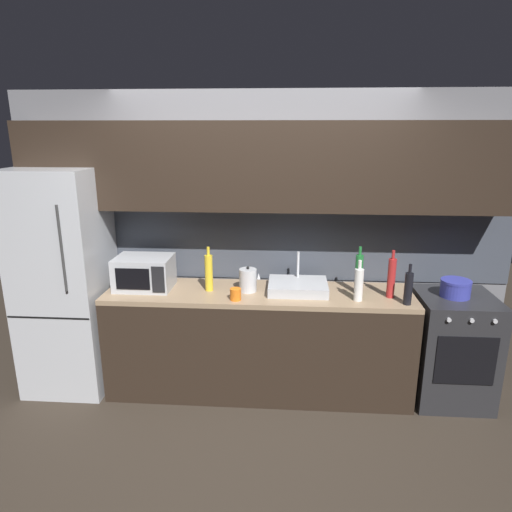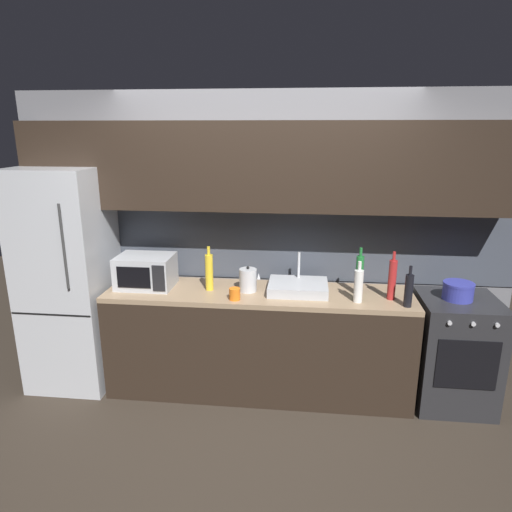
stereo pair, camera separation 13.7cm
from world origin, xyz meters
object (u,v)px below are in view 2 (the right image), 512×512
(kettle, at_px, (248,280))
(wine_bottle_red, at_px, (392,279))
(wine_bottle_white, at_px, (358,285))
(microwave, at_px, (146,271))
(wine_bottle_dark, at_px, (409,290))
(wine_bottle_green, at_px, (359,275))
(wine_bottle_yellow, at_px, (209,272))
(oven_range, at_px, (454,351))
(cooking_pot, at_px, (458,291))
(mug_orange, at_px, (235,294))
(refrigerator, at_px, (69,279))

(kettle, relative_size, wine_bottle_red, 0.55)
(kettle, distance_m, wine_bottle_white, 0.88)
(kettle, relative_size, wine_bottle_white, 0.66)
(microwave, xyz_separation_m, wine_bottle_white, (1.74, -0.16, -0.00))
(wine_bottle_red, distance_m, wine_bottle_dark, 0.18)
(wine_bottle_green, bearing_deg, wine_bottle_red, -17.98)
(wine_bottle_red, relative_size, wine_bottle_dark, 1.21)
(wine_bottle_yellow, distance_m, wine_bottle_dark, 1.57)
(microwave, xyz_separation_m, wine_bottle_green, (1.76, 0.01, 0.03))
(oven_range, bearing_deg, cooking_pot, 177.21)
(wine_bottle_white, xyz_separation_m, wine_bottle_green, (0.02, 0.17, 0.03))
(kettle, xyz_separation_m, wine_bottle_yellow, (-0.32, -0.00, 0.06))
(wine_bottle_yellow, height_order, wine_bottle_green, wine_bottle_green)
(oven_range, relative_size, cooking_pot, 3.84)
(oven_range, height_order, kettle, kettle)
(kettle, xyz_separation_m, wine_bottle_green, (0.89, 0.02, 0.07))
(mug_orange, bearing_deg, wine_bottle_red, 7.03)
(wine_bottle_yellow, xyz_separation_m, mug_orange, (0.24, -0.20, -0.11))
(wine_bottle_yellow, xyz_separation_m, wine_bottle_red, (1.46, -0.05, 0.01))
(wine_bottle_white, height_order, wine_bottle_red, wine_bottle_red)
(refrigerator, xyz_separation_m, wine_bottle_red, (2.68, -0.05, 0.12))
(refrigerator, xyz_separation_m, wine_bottle_yellow, (1.23, -0.00, 0.11))
(wine_bottle_white, distance_m, wine_bottle_dark, 0.37)
(wine_bottle_green, bearing_deg, mug_orange, -166.79)
(wine_bottle_dark, bearing_deg, microwave, 174.16)
(refrigerator, distance_m, microwave, 0.69)
(microwave, distance_m, cooking_pot, 2.52)
(oven_range, distance_m, cooking_pot, 0.52)
(microwave, distance_m, wine_bottle_white, 1.75)
(wine_bottle_red, distance_m, mug_orange, 1.23)
(oven_range, bearing_deg, wine_bottle_dark, -156.47)
(wine_bottle_white, xyz_separation_m, wine_bottle_red, (0.26, 0.09, 0.03))
(refrigerator, relative_size, wine_bottle_white, 5.85)
(wine_bottle_red, bearing_deg, wine_bottle_white, -161.51)
(wine_bottle_white, relative_size, cooking_pot, 1.38)
(oven_range, relative_size, wine_bottle_white, 2.78)
(oven_range, distance_m, wine_bottle_green, 1.00)
(kettle, height_order, wine_bottle_green, wine_bottle_green)
(kettle, distance_m, wine_bottle_green, 0.90)
(wine_bottle_white, distance_m, cooking_pot, 0.80)
(oven_range, distance_m, mug_orange, 1.84)
(refrigerator, bearing_deg, cooking_pot, 0.00)
(wine_bottle_red, xyz_separation_m, mug_orange, (-1.21, -0.15, -0.12))
(wine_bottle_dark, distance_m, mug_orange, 1.32)
(wine_bottle_yellow, relative_size, mug_orange, 3.94)
(oven_range, relative_size, wine_bottle_yellow, 2.43)
(oven_range, height_order, wine_bottle_red, wine_bottle_red)
(wine_bottle_dark, bearing_deg, wine_bottle_yellow, 172.81)
(microwave, relative_size, wine_bottle_dark, 1.44)
(wine_bottle_green, bearing_deg, wine_bottle_white, -97.63)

